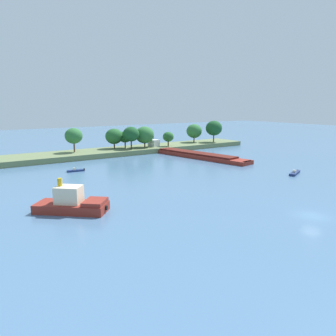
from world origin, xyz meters
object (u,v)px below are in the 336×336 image
at_px(small_motorboat, 76,170).
at_px(tugboat, 72,203).
at_px(cargo_barge, 190,154).
at_px(fishing_skiff, 295,173).

bearing_deg(small_motorboat, tugboat, -109.34).
bearing_deg(cargo_barge, small_motorboat, -175.85).
bearing_deg(fishing_skiff, cargo_barge, 97.04).
bearing_deg(small_motorboat, cargo_barge, 4.15).
bearing_deg(tugboat, fishing_skiff, -2.37).
relative_size(small_motorboat, fishing_skiff, 0.73).
bearing_deg(tugboat, cargo_barge, 34.13).
height_order(small_motorboat, fishing_skiff, fishing_skiff).
height_order(cargo_barge, small_motorboat, cargo_barge).
distance_m(cargo_barge, small_motorboat, 37.17).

